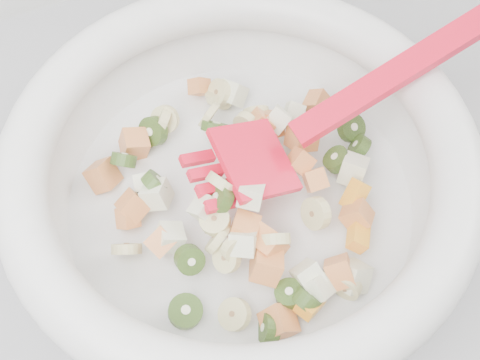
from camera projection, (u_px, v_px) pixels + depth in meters
name	position (u px, v px, depth m)	size (l,w,h in m)	color
counter	(197.00, 336.00, 0.94)	(2.00, 0.60, 0.90)	gray
mixing_bowl	(241.00, 173.00, 0.49)	(0.46, 0.38, 0.15)	white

